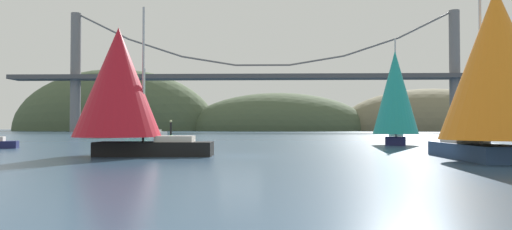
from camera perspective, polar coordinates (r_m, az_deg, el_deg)
ground_plane at (r=26.24m, az=-2.06°, el=-5.35°), size 360.00×360.00×0.00m
headland_center at (r=161.16m, az=2.87°, el=-2.04°), size 68.08×44.00×27.61m
headland_left at (r=170.82m, az=-17.71°, el=-1.93°), size 75.12×44.00×45.53m
headland_right at (r=171.35m, az=21.59°, el=-1.90°), size 67.08×44.00×30.46m
suspension_bridge at (r=121.95m, az=0.88°, el=5.25°), size 141.08×6.00×33.68m
sailboat_crimson_sail at (r=27.61m, az=-17.18°, el=3.60°), size 8.30×5.22×8.96m
sailboat_teal_sail at (r=43.29m, az=17.64°, el=2.38°), size 5.16×8.52×10.30m
sailboat_green_sail at (r=74.02m, az=-15.04°, el=1.40°), size 6.73×9.33×11.32m
sailboat_orange_sail at (r=24.91m, az=28.60°, el=5.17°), size 5.58×9.24×9.89m
channel_buoy at (r=45.75m, az=-11.00°, el=-3.18°), size 1.10×1.10×2.64m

